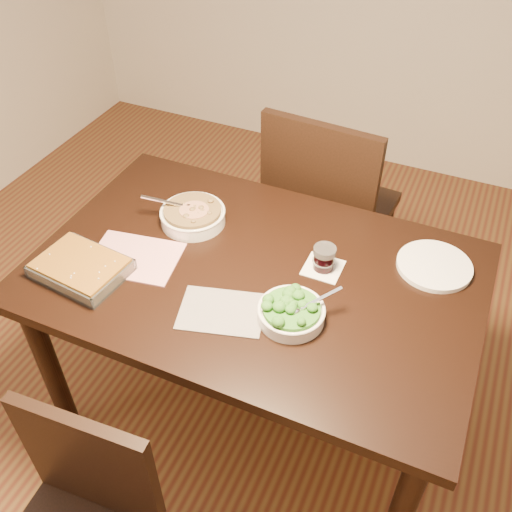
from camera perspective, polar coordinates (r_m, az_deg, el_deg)
ground at (r=2.38m, az=-0.10°, el=-14.73°), size 4.00×4.00×0.00m
table at (r=1.86m, az=-0.13°, el=-3.61°), size 1.40×0.90×0.75m
magazine_a at (r=1.88m, az=-12.03°, el=-0.13°), size 0.32×0.25×0.01m
magazine_b at (r=1.68m, az=-3.45°, el=-5.54°), size 0.28×0.23×0.00m
coaster at (r=1.82m, az=6.71°, el=-1.18°), size 0.12×0.12×0.00m
stew_bowl at (r=1.98m, az=-6.34°, el=4.11°), size 0.24×0.23×0.09m
broccoli_bowl at (r=1.64m, az=3.56°, el=-5.64°), size 0.20×0.20×0.08m
baking_dish at (r=1.85m, az=-17.09°, el=-1.15°), size 0.30×0.23×0.05m
wine_tumbler at (r=1.79m, az=6.82°, el=-0.16°), size 0.07×0.07×0.08m
dinner_plate at (r=1.89m, az=17.40°, el=-0.94°), size 0.24×0.24×0.02m
chair_far at (r=2.40m, az=7.02°, el=4.98°), size 0.50×0.50×1.00m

